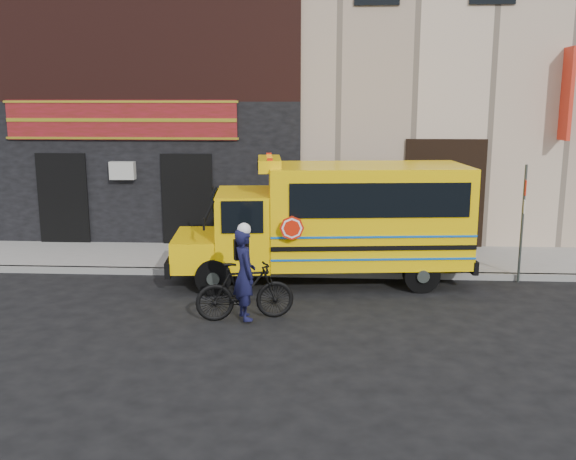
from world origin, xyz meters
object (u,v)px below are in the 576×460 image
(sign_pole, at_px, (523,218))
(cyclist, at_px, (245,277))
(bicycle, at_px, (245,291))
(school_bus, at_px, (338,218))

(sign_pole, relative_size, cyclist, 1.56)
(sign_pole, bearing_deg, bicycle, -154.23)
(sign_pole, xyz_separation_m, cyclist, (-6.08, -3.02, -0.65))
(school_bus, bearing_deg, cyclist, -122.34)
(bicycle, distance_m, cyclist, 0.33)
(sign_pole, bearing_deg, school_bus, -178.05)
(bicycle, height_order, cyclist, cyclist)
(school_bus, xyz_separation_m, sign_pole, (4.25, 0.14, 0.03))
(sign_pole, distance_m, bicycle, 6.82)
(school_bus, relative_size, bicycle, 3.70)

